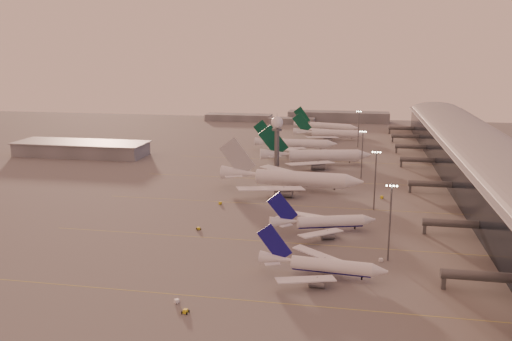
# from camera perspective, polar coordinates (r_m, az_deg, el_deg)

# --- Properties ---
(ground) EXTENTS (700.00, 700.00, 0.00)m
(ground) POSITION_cam_1_polar(r_m,az_deg,el_deg) (181.96, -5.04, -8.15)
(ground) COLOR #605D5D
(ground) RESTS_ON ground
(taxiway_markings) EXTENTS (180.00, 185.25, 0.02)m
(taxiway_markings) POSITION_cam_1_polar(r_m,az_deg,el_deg) (229.46, 6.01, -3.72)
(taxiway_markings) COLOR gold
(taxiway_markings) RESTS_ON ground
(terminal) EXTENTS (57.00, 362.00, 23.04)m
(terminal) POSITION_cam_1_polar(r_m,az_deg,el_deg) (285.52, 22.77, 0.78)
(terminal) COLOR black
(terminal) RESTS_ON ground
(hangar) EXTENTS (82.00, 27.00, 8.50)m
(hangar) POSITION_cam_1_polar(r_m,az_deg,el_deg) (351.55, -17.90, 2.21)
(hangar) COLOR slate
(hangar) RESTS_ON ground
(radar_tower) EXTENTS (6.40, 6.40, 31.10)m
(radar_tower) POSITION_cam_1_polar(r_m,az_deg,el_deg) (289.90, 2.22, 4.03)
(radar_tower) COLOR #54565B
(radar_tower) RESTS_ON ground
(mast_a) EXTENTS (3.60, 0.56, 25.00)m
(mast_a) POSITION_cam_1_polar(r_m,az_deg,el_deg) (171.63, 13.93, -4.93)
(mast_a) COLOR #54565B
(mast_a) RESTS_ON ground
(mast_b) EXTENTS (3.60, 0.56, 25.00)m
(mast_b) POSITION_cam_1_polar(r_m,az_deg,el_deg) (224.52, 12.44, -0.70)
(mast_b) COLOR #54565B
(mast_b) RESTS_ON ground
(mast_c) EXTENTS (3.60, 0.56, 25.00)m
(mast_c) POSITION_cam_1_polar(r_m,az_deg,el_deg) (278.24, 11.11, 1.93)
(mast_c) COLOR #54565B
(mast_c) RESTS_ON ground
(mast_d) EXTENTS (3.60, 0.56, 25.00)m
(mast_d) POSITION_cam_1_polar(r_m,az_deg,el_deg) (367.07, 10.75, 4.52)
(mast_d) COLOR #54565B
(mast_d) RESTS_ON ground
(distant_horizon) EXTENTS (165.00, 37.50, 9.00)m
(distant_horizon) POSITION_cam_1_polar(r_m,az_deg,el_deg) (494.40, 5.45, 5.59)
(distant_horizon) COLOR slate
(distant_horizon) RESTS_ON ground
(narrowbody_near) EXTENTS (38.21, 30.40, 14.93)m
(narrowbody_near) POSITION_cam_1_polar(r_m,az_deg,el_deg) (159.74, 6.97, -10.08)
(narrowbody_near) COLOR white
(narrowbody_near) RESTS_ON ground
(narrowbody_mid) EXTENTS (38.73, 30.43, 15.59)m
(narrowbody_mid) POSITION_cam_1_polar(r_m,az_deg,el_deg) (197.13, 7.06, -5.57)
(narrowbody_mid) COLOR white
(narrowbody_mid) RESTS_ON ground
(widebody_white) EXTENTS (68.35, 54.61, 24.03)m
(widebody_white) POSITION_cam_1_polar(r_m,az_deg,el_deg) (252.95, 3.71, -1.15)
(widebody_white) COLOR white
(widebody_white) RESTS_ON ground
(greentail_a) EXTENTS (63.61, 50.85, 23.39)m
(greentail_a) POSITION_cam_1_polar(r_m,az_deg,el_deg) (308.48, 6.36, 1.32)
(greentail_a) COLOR white
(greentail_a) RESTS_ON ground
(greentail_b) EXTENTS (54.42, 43.86, 19.75)m
(greentail_b) POSITION_cam_1_polar(r_m,az_deg,el_deg) (351.96, 4.23, 2.67)
(greentail_b) COLOR white
(greentail_b) RESTS_ON ground
(greentail_c) EXTENTS (53.46, 43.22, 19.43)m
(greentail_c) POSITION_cam_1_polar(r_m,az_deg,el_deg) (397.11, 7.75, 3.73)
(greentail_c) COLOR white
(greentail_c) RESTS_ON ground
(greentail_d) EXTENTS (52.20, 41.59, 19.42)m
(greentail_d) POSITION_cam_1_polar(r_m,az_deg,el_deg) (433.81, 7.34, 4.49)
(greentail_d) COLOR white
(greentail_d) RESTS_ON ground
(gsv_truck_a) EXTENTS (5.50, 5.39, 2.29)m
(gsv_truck_a) POSITION_cam_1_polar(r_m,az_deg,el_deg) (145.93, -8.17, -13.21)
(gsv_truck_a) COLOR white
(gsv_truck_a) RESTS_ON ground
(gsv_tug_near) EXTENTS (2.60, 3.86, 1.04)m
(gsv_tug_near) POSITION_cam_1_polar(r_m,az_deg,el_deg) (140.75, -7.44, -14.50)
(gsv_tug_near) COLOR yellow
(gsv_tug_near) RESTS_ON ground
(gsv_catering_a) EXTENTS (5.53, 4.47, 4.17)m
(gsv_catering_a) POSITION_cam_1_polar(r_m,az_deg,el_deg) (174.10, 13.09, -8.70)
(gsv_catering_a) COLOR white
(gsv_catering_a) RESTS_ON ground
(gsv_tug_mid) EXTENTS (3.69, 3.74, 0.94)m
(gsv_tug_mid) POSITION_cam_1_polar(r_m,az_deg,el_deg) (199.61, -6.07, -6.11)
(gsv_tug_mid) COLOR yellow
(gsv_tug_mid) RESTS_ON ground
(gsv_truck_b) EXTENTS (5.63, 2.48, 2.21)m
(gsv_truck_b) POSITION_cam_1_polar(r_m,az_deg,el_deg) (213.21, 10.85, -4.86)
(gsv_truck_b) COLOR white
(gsv_truck_b) RESTS_ON ground
(gsv_truck_c) EXTENTS (4.59, 5.62, 2.20)m
(gsv_truck_c) POSITION_cam_1_polar(r_m,az_deg,el_deg) (230.73, -3.72, -3.30)
(gsv_truck_c) COLOR yellow
(gsv_truck_c) RESTS_ON ground
(gsv_catering_b) EXTENTS (6.10, 4.04, 4.60)m
(gsv_catering_b) POSITION_cam_1_polar(r_m,az_deg,el_deg) (244.84, 13.19, -2.39)
(gsv_catering_b) COLOR yellow
(gsv_catering_b) RESTS_ON ground
(gsv_tug_far) EXTENTS (2.47, 3.60, 0.96)m
(gsv_tug_far) POSITION_cam_1_polar(r_m,az_deg,el_deg) (277.52, 2.06, -0.66)
(gsv_tug_far) COLOR white
(gsv_tug_far) RESTS_ON ground
(gsv_truck_d) EXTENTS (2.71, 5.37, 2.07)m
(gsv_truck_d) POSITION_cam_1_polar(r_m,az_deg,el_deg) (295.95, -1.07, 0.30)
(gsv_truck_d) COLOR yellow
(gsv_truck_d) RESTS_ON ground
(gsv_tug_hangar) EXTENTS (4.14, 3.36, 1.03)m
(gsv_tug_hangar) POSITION_cam_1_polar(r_m,az_deg,el_deg) (323.77, 10.34, 1.08)
(gsv_tug_hangar) COLOR white
(gsv_tug_hangar) RESTS_ON ground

